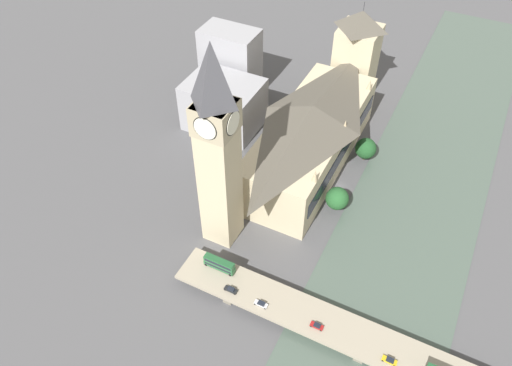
{
  "coord_description": "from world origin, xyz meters",
  "views": [
    {
      "loc": [
        -34.16,
        146.38,
        148.25
      ],
      "look_at": [
        23.18,
        32.3,
        20.32
      ],
      "focal_mm": 35.0,
      "sensor_mm": 36.0,
      "label": 1
    }
  ],
  "objects": [
    {
      "name": "road_bridge",
      "position": [
        -30.89,
        64.36,
        3.74
      ],
      "size": [
        131.56,
        13.9,
        4.68
      ],
      "color": "gray",
      "rests_on": "ground_plane"
    },
    {
      "name": "city_block_center",
      "position": [
        63.34,
        -14.5,
        11.49
      ],
      "size": [
        33.3,
        25.52,
        22.97
      ],
      "color": "#939399",
      "rests_on": "ground_plane"
    },
    {
      "name": "river_water",
      "position": [
        -30.89,
        0.0,
        0.15
      ],
      "size": [
        49.78,
        360.0,
        0.3
      ],
      "primitive_type": "cube",
      "color": "#47564C",
      "rests_on": "ground_plane"
    },
    {
      "name": "car_northbound_tail",
      "position": [
        14.79,
        67.69,
        5.41
      ],
      "size": [
        4.55,
        1.75,
        1.47
      ],
      "color": "black",
      "rests_on": "road_bridge"
    },
    {
      "name": "car_southbound_lead",
      "position": [
        -39.5,
        68.0,
        5.38
      ],
      "size": [
        4.52,
        1.82,
        1.4
      ],
      "color": "gold",
      "rests_on": "road_bridge"
    },
    {
      "name": "tree_embankment_near",
      "position": [
        -2.72,
        13.29,
        6.45
      ],
      "size": [
        9.14,
        9.14,
        11.03
      ],
      "color": "brown",
      "rests_on": "ground_plane"
    },
    {
      "name": "car_northbound_mid",
      "position": [
        -15.81,
        67.13,
        5.32
      ],
      "size": [
        4.22,
        1.82,
        1.27
      ],
      "color": "maroon",
      "rests_on": "road_bridge"
    },
    {
      "name": "victoria_tower",
      "position": [
        17.75,
        -63.17,
        22.87
      ],
      "size": [
        18.55,
        18.55,
        49.75
      ],
      "color": "#C1B28E",
      "rests_on": "ground_plane"
    },
    {
      "name": "double_decker_bus_lead",
      "position": [
        22.62,
        61.52,
        7.37
      ],
      "size": [
        11.41,
        2.5,
        4.89
      ],
      "color": "#235B33",
      "rests_on": "road_bridge"
    },
    {
      "name": "clock_tower",
      "position": [
        31.34,
        43.66,
        42.82
      ],
      "size": [
        12.73,
        12.73,
        80.91
      ],
      "color": "#C1B28E",
      "rests_on": "ground_plane"
    },
    {
      "name": "parliament_hall",
      "position": [
        17.69,
        -8.0,
        14.92
      ],
      "size": [
        29.84,
        83.79,
        30.06
      ],
      "color": "#C1B28E",
      "rests_on": "ground_plane"
    },
    {
      "name": "car_southbound_mid",
      "position": [
        3.37,
        68.01,
        5.38
      ],
      "size": [
        4.58,
        1.75,
        1.43
      ],
      "color": "silver",
      "rests_on": "road_bridge"
    },
    {
      "name": "ground_plane",
      "position": [
        0.0,
        0.0,
        0.0
      ],
      "size": [
        600.0,
        600.0,
        0.0
      ],
      "primitive_type": "plane",
      "color": "#4C4C4F"
    },
    {
      "name": "tree_embankment_mid",
      "position": [
        -3.48,
        -20.38,
        6.36
      ],
      "size": [
        9.13,
        9.13,
        10.93
      ],
      "color": "brown",
      "rests_on": "ground_plane"
    },
    {
      "name": "city_block_west",
      "position": [
        72.76,
        -38.63,
        17.43
      ],
      "size": [
        27.06,
        16.55,
        34.86
      ],
      "color": "#939399",
      "rests_on": "ground_plane"
    }
  ]
}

